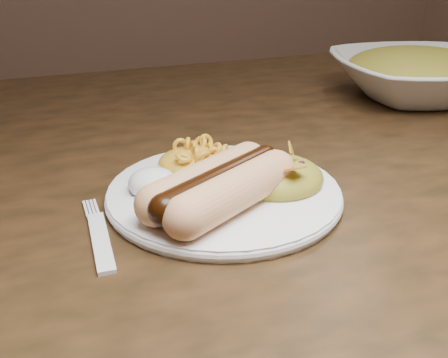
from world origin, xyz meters
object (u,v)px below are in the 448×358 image
object	(u,v)px
table	(234,203)
fork	(101,241)
plate	(224,193)
serving_bowl	(419,77)

from	to	relation	value
table	fork	distance (m)	0.30
fork	plate	bearing A→B (deg)	20.45
plate	serving_bowl	bearing A→B (deg)	28.75
fork	serving_bowl	world-z (taller)	serving_bowl
serving_bowl	plate	bearing A→B (deg)	-151.25
table	plate	xyz separation A→B (m)	(-0.07, -0.15, 0.10)
plate	fork	bearing A→B (deg)	-162.05
table	serving_bowl	world-z (taller)	serving_bowl
plate	table	bearing A→B (deg)	64.91
table	fork	bearing A→B (deg)	-136.13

